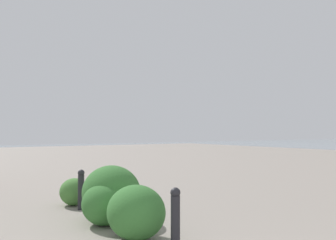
# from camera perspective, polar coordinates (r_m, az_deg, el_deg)

# --- Properties ---
(bollard_near) EXTENTS (0.13, 0.13, 0.79)m
(bollard_near) POSITION_cam_1_polar(r_m,az_deg,el_deg) (4.63, 1.22, -15.59)
(bollard_near) COLOR #232328
(bollard_near) RESTS_ON ground
(bollard_mid) EXTENTS (0.13, 0.13, 0.78)m
(bollard_mid) POSITION_cam_1_polar(r_m,az_deg,el_deg) (7.10, -14.00, -10.82)
(bollard_mid) COLOR #232328
(bollard_mid) RESTS_ON ground
(shrub_low) EXTENTS (1.09, 0.98, 0.93)m
(shrub_low) POSITION_cam_1_polar(r_m,az_deg,el_deg) (6.20, -9.24, -11.60)
(shrub_low) COLOR #387533
(shrub_low) RESTS_ON ground
(shrub_round) EXTENTS (0.65, 0.58, 0.55)m
(shrub_round) POSITION_cam_1_polar(r_m,az_deg,el_deg) (7.57, -15.04, -11.23)
(shrub_round) COLOR #477F38
(shrub_round) RESTS_ON ground
(shrub_wide) EXTENTS (0.79, 0.71, 0.67)m
(shrub_wide) POSITION_cam_1_polar(r_m,az_deg,el_deg) (5.91, -10.39, -13.35)
(shrub_wide) COLOR #387533
(shrub_wide) RESTS_ON ground
(shrub_tall) EXTENTS (0.89, 0.80, 0.76)m
(shrub_tall) POSITION_cam_1_polar(r_m,az_deg,el_deg) (5.08, -5.22, -14.75)
(shrub_tall) COLOR #387533
(shrub_tall) RESTS_ON ground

